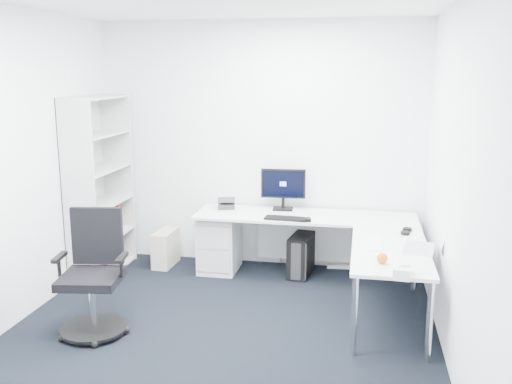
% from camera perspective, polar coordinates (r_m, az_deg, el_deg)
% --- Properties ---
extents(ground, '(4.20, 4.20, 0.00)m').
position_cam_1_polar(ground, '(4.75, -4.27, -15.09)').
color(ground, black).
extents(wall_back, '(3.60, 0.02, 2.70)m').
position_cam_1_polar(wall_back, '(6.33, 0.42, 4.68)').
color(wall_back, white).
rests_on(wall_back, ground).
extents(wall_front, '(3.60, 0.02, 2.70)m').
position_cam_1_polar(wall_front, '(2.42, -17.79, -8.37)').
color(wall_front, white).
rests_on(wall_front, ground).
extents(wall_right, '(0.02, 4.20, 2.70)m').
position_cam_1_polar(wall_right, '(4.22, 19.79, 0.17)').
color(wall_right, white).
rests_on(wall_right, ground).
extents(l_desk, '(2.31, 1.30, 0.68)m').
position_cam_1_polar(l_desk, '(5.80, 4.55, -6.32)').
color(l_desk, silver).
rests_on(l_desk, ground).
extents(drawer_pedestal, '(0.40, 0.50, 0.61)m').
position_cam_1_polar(drawer_pedestal, '(6.30, -3.67, -5.12)').
color(drawer_pedestal, silver).
rests_on(drawer_pedestal, ground).
extents(bookshelf, '(0.37, 0.96, 1.91)m').
position_cam_1_polar(bookshelf, '(6.29, -15.40, 0.54)').
color(bookshelf, '#BBBDBD').
rests_on(bookshelf, ground).
extents(task_chair, '(0.66, 0.66, 1.04)m').
position_cam_1_polar(task_chair, '(4.93, -16.20, -7.99)').
color(task_chair, black).
rests_on(task_chair, ground).
extents(black_pc_tower, '(0.26, 0.48, 0.44)m').
position_cam_1_polar(black_pc_tower, '(6.18, 4.52, -6.30)').
color(black_pc_tower, black).
rests_on(black_pc_tower, ground).
extents(beige_pc_tower, '(0.20, 0.43, 0.40)m').
position_cam_1_polar(beige_pc_tower, '(6.55, -9.03, -5.56)').
color(beige_pc_tower, '#B9B29D').
rests_on(beige_pc_tower, ground).
extents(power_strip, '(0.32, 0.08, 0.04)m').
position_cam_1_polar(power_strip, '(6.49, 8.54, -7.40)').
color(power_strip, white).
rests_on(power_strip, ground).
extents(monitor, '(0.49, 0.18, 0.46)m').
position_cam_1_polar(monitor, '(6.18, 2.73, 0.31)').
color(monitor, black).
rests_on(monitor, l_desk).
extents(black_keyboard, '(0.45, 0.18, 0.02)m').
position_cam_1_polar(black_keyboard, '(5.83, 3.04, -2.65)').
color(black_keyboard, black).
rests_on(black_keyboard, l_desk).
extents(mouse, '(0.08, 0.11, 0.03)m').
position_cam_1_polar(mouse, '(5.77, 5.18, -2.76)').
color(mouse, black).
rests_on(mouse, l_desk).
extents(desk_phone, '(0.22, 0.22, 0.13)m').
position_cam_1_polar(desk_phone, '(6.28, -2.99, -1.05)').
color(desk_phone, '#28282B').
rests_on(desk_phone, l_desk).
extents(laptop, '(0.42, 0.41, 0.26)m').
position_cam_1_polar(laptop, '(5.03, 16.06, -4.14)').
color(laptop, silver).
rests_on(laptop, l_desk).
extents(white_keyboard, '(0.11, 0.38, 0.01)m').
position_cam_1_polar(white_keyboard, '(5.10, 11.93, -5.12)').
color(white_keyboard, white).
rests_on(white_keyboard, l_desk).
extents(headphones, '(0.16, 0.22, 0.05)m').
position_cam_1_polar(headphones, '(5.53, 14.81, -3.70)').
color(headphones, black).
rests_on(headphones, l_desk).
extents(orange_fruit, '(0.09, 0.09, 0.09)m').
position_cam_1_polar(orange_fruit, '(4.62, 12.51, -6.49)').
color(orange_fruit, '#D25612').
rests_on(orange_fruit, l_desk).
extents(tissue_box, '(0.14, 0.25, 0.08)m').
position_cam_1_polar(tissue_box, '(4.39, 14.36, -7.61)').
color(tissue_box, white).
rests_on(tissue_box, l_desk).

